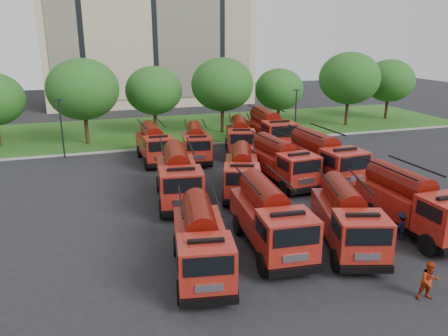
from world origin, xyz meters
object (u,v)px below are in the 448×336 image
Objects in this scene: fire_truck_9 at (196,143)px; firefighter_4 at (181,209)px; fire_truck_4 at (178,176)px; fire_truck_8 at (154,144)px; fire_truck_10 at (240,137)px; fire_truck_0 at (201,241)px; fire_truck_7 at (323,158)px; fire_truck_6 at (281,162)px; fire_truck_5 at (242,172)px; firefighter_2 at (443,244)px; fire_truck_2 at (347,218)px; fire_truck_1 at (270,217)px; fire_truck_11 at (269,130)px; firefighter_3 at (400,240)px; firefighter_1 at (427,299)px; firefighter_5 at (323,185)px; fire_truck_3 at (412,203)px.

fire_truck_9 reaches higher than firefighter_4.
fire_truck_4 is 1.14× the size of fire_truck_9.
fire_truck_8 is 0.94× the size of fire_truck_10.
fire_truck_7 is (11.62, 9.71, 0.24)m from fire_truck_0.
fire_truck_6 reaches higher than fire_truck_10.
fire_truck_4 is 0.97× the size of fire_truck_7.
fire_truck_4 is at bearing 94.17° from fire_truck_0.
fire_truck_5 is 5.06m from firefighter_4.
fire_truck_8 is 11.26m from firefighter_4.
firefighter_2 is (12.49, -1.16, -1.50)m from fire_truck_0.
fire_truck_9 is at bearing 114.50° from fire_truck_6.
fire_truck_10 is (8.47, 18.85, 0.03)m from fire_truck_0.
firefighter_4 is at bearing 150.51° from fire_truck_2.
firefighter_2 is 14.67m from firefighter_4.
fire_truck_0 is 1.03× the size of fire_truck_8.
fire_truck_1 is at bearing 27.48° from fire_truck_0.
fire_truck_8 is at bearing -171.22° from fire_truck_11.
fire_truck_4 reaches higher than firefighter_3.
fire_truck_5 is at bearing 9.86° from fire_truck_4.
fire_truck_5 is (1.35, 7.88, -0.13)m from fire_truck_1.
fire_truck_10 is 4.20× the size of firefighter_1.
firefighter_2 is 0.84× the size of firefighter_4.
firefighter_3 is at bearing -35.16° from fire_truck_4.
firefighter_4 is at bearing -165.43° from fire_truck_6.
fire_truck_9 is 20.92m from firefighter_2.
firefighter_5 is at bearing 7.12° from fire_truck_4.
fire_truck_3 is 1.02× the size of fire_truck_10.
fire_truck_5 is at bearing -118.07° from firefighter_4.
firefighter_2 is (8.66, -2.41, -1.61)m from fire_truck_1.
fire_truck_6 is at bearing 167.51° from fire_truck_7.
fire_truck_2 reaches higher than firefighter_4.
firefighter_2 is (0.88, -10.87, -1.74)m from fire_truck_7.
fire_truck_11 is 20.91m from firefighter_2.
fire_truck_4 is at bearing -178.78° from fire_truck_7.
fire_truck_0 is at bearing -161.50° from fire_truck_2.
fire_truck_2 reaches higher than firefighter_1.
fire_truck_11 is at bearing 51.91° from fire_truck_4.
firefighter_1 is (8.16, -4.89, -1.50)m from fire_truck_0.
fire_truck_0 reaches higher than firefighter_4.
fire_truck_3 reaches higher than fire_truck_1.
fire_truck_4 is 15.74m from firefighter_1.
fire_truck_8 is 1.01× the size of fire_truck_9.
firefighter_5 is at bearing 89.51° from firefighter_1.
fire_truck_0 is 15.14m from fire_truck_7.
firefighter_2 is (0.58, -1.89, -1.63)m from fire_truck_3.
fire_truck_6 reaches higher than fire_truck_2.
firefighter_5 is at bearing -116.72° from fire_truck_7.
firefighter_5 is (11.27, 8.91, -1.50)m from fire_truck_0.
fire_truck_8 reaches higher than firefighter_2.
fire_truck_11 reaches higher than fire_truck_4.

